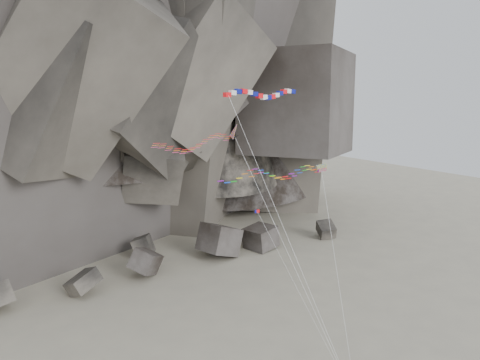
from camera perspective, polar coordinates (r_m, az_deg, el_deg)
headland at (r=111.77m, az=-20.68°, el=16.47°), size 110.00×70.00×84.00m
boulder_field at (r=74.68m, az=-24.22°, el=-11.44°), size 83.12×17.85×10.40m
delta_kite at (r=46.76m, az=-5.93°, el=4.51°), size 13.15×16.45×25.21m
banner_kite at (r=50.51m, az=2.83°, el=10.26°), size 10.80×16.08×28.74m
parafoil_kite at (r=48.31m, az=3.59°, el=0.79°), size 13.58×12.24×20.71m
pennant_kite at (r=51.93m, az=4.09°, el=-7.70°), size 0.59×16.00×15.17m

